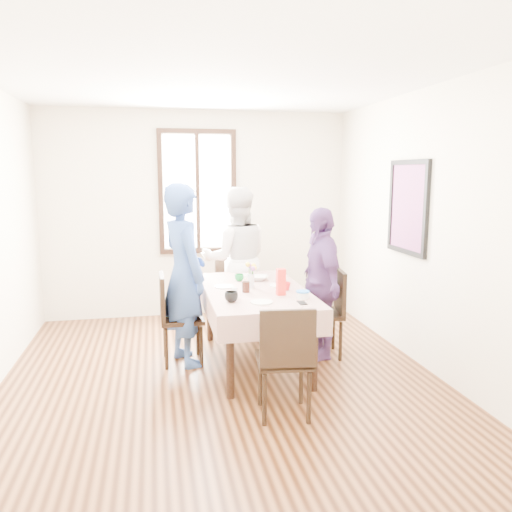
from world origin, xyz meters
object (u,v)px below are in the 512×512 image
at_px(chair_left, 182,318).
at_px(person_left, 183,275).
at_px(chair_far, 236,292).
at_px(person_far, 237,260).
at_px(dining_table, 255,326).
at_px(chair_right, 321,313).
at_px(chair_near, 284,359).
at_px(person_right, 320,283).

bearing_deg(chair_left, person_left, 89.15).
xyz_separation_m(chair_far, person_left, (-0.70, -0.98, 0.45)).
bearing_deg(chair_far, person_far, 80.27).
height_order(chair_left, chair_far, same).
distance_m(chair_left, person_far, 1.27).
height_order(dining_table, chair_right, chair_right).
height_order(dining_table, chair_left, chair_left).
xyz_separation_m(chair_near, person_far, (0.00, 2.25, 0.41)).
xyz_separation_m(chair_right, chair_far, (-0.72, 1.08, 0.00)).
bearing_deg(chair_right, person_right, 98.26).
distance_m(dining_table, chair_far, 1.14).
relative_size(dining_table, chair_far, 1.82).
bearing_deg(person_far, person_left, 56.59).
height_order(chair_far, chair_near, same).
height_order(chair_left, chair_near, same).
bearing_deg(dining_table, chair_left, 167.80).
relative_size(chair_right, person_left, 0.50).
relative_size(person_left, person_far, 1.04).
bearing_deg(dining_table, person_far, 90.00).
bearing_deg(chair_left, chair_right, 85.02).
bearing_deg(person_right, chair_far, -146.34).
bearing_deg(person_right, person_left, -93.31).
bearing_deg(person_far, chair_right, 126.52).
bearing_deg(chair_right, person_far, 42.22).
bearing_deg(chair_far, person_right, 113.00).
relative_size(person_far, person_right, 1.11).
bearing_deg(chair_near, chair_far, 96.69).
relative_size(chair_near, person_right, 0.58).
bearing_deg(chair_right, chair_left, 94.14).
distance_m(chair_near, person_far, 2.29).
bearing_deg(chair_right, dining_table, 102.39).
xyz_separation_m(person_far, person_right, (0.70, -1.06, -0.09)).
bearing_deg(dining_table, chair_right, 4.12).
xyz_separation_m(dining_table, chair_left, (-0.72, 0.15, 0.08)).
distance_m(dining_table, chair_near, 1.14).
distance_m(person_left, person_right, 1.40).
height_order(dining_table, person_left, person_left).
distance_m(chair_far, chair_near, 2.27).
xyz_separation_m(chair_far, person_far, (0.00, -0.02, 0.41)).
xyz_separation_m(dining_table, chair_near, (0.00, -1.14, 0.08)).
xyz_separation_m(chair_left, person_right, (1.41, -0.10, 0.32)).
relative_size(chair_left, chair_near, 1.00).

